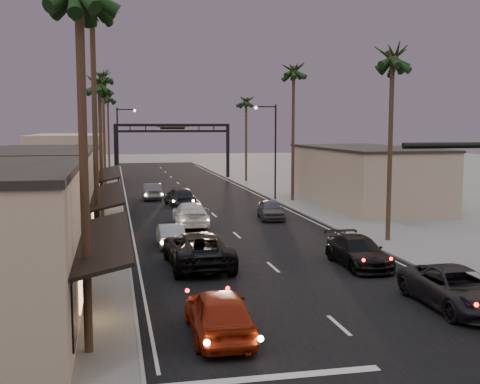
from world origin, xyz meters
name	(u,v)px	position (x,y,z in m)	size (l,w,h in m)	color
ground	(208,210)	(0.00, 40.00, 0.00)	(200.00, 200.00, 0.00)	slate
road	(200,202)	(0.00, 45.00, 0.00)	(14.00, 120.00, 0.02)	black
sidewalk_left	(96,196)	(-9.50, 52.00, 0.06)	(5.00, 92.00, 0.12)	slate
sidewalk_right	(279,191)	(9.50, 52.00, 0.06)	(5.00, 92.00, 0.12)	slate
storefront_mid	(19,202)	(-13.00, 26.00, 2.75)	(8.00, 14.00, 5.50)	#A59684
storefront_far	(48,181)	(-13.00, 42.00, 2.50)	(8.00, 16.00, 5.00)	#BDAA90
storefront_dist	(68,160)	(-13.00, 65.00, 3.00)	(8.00, 20.00, 6.00)	#A59684
building_right	(364,177)	(14.00, 40.00, 2.50)	(8.00, 18.00, 5.00)	#A59684
arch	(173,137)	(0.00, 70.00, 5.53)	(15.20, 0.40, 7.27)	black
streetlight_right	(273,144)	(6.92, 45.00, 5.33)	(2.13, 0.30, 9.00)	black
streetlight_left	(120,141)	(-6.92, 58.00, 5.33)	(2.13, 0.30, 9.00)	black
palm_lc	(99,79)	(-8.60, 36.00, 10.47)	(3.20, 3.20, 12.20)	#38281C
palm_ld	(103,73)	(-8.60, 55.00, 12.42)	(3.20, 3.20, 14.20)	#38281C
palm_ra	(393,51)	(8.60, 24.00, 11.44)	(3.20, 3.20, 13.20)	#38281C
palm_rb	(294,67)	(8.60, 44.00, 12.42)	(3.20, 3.20, 14.20)	#38281C
palm_rc	(246,98)	(8.60, 64.00, 10.47)	(3.20, 3.20, 12.20)	#38281C
palm_far	(108,94)	(-8.30, 78.00, 11.44)	(3.20, 3.20, 13.20)	#38281C
oncoming_red	(219,313)	(-4.36, 9.77, 0.84)	(1.98, 4.92, 1.68)	maroon
oncoming_pickup	(198,249)	(-3.68, 19.94, 0.90)	(2.97, 6.45, 1.79)	black
oncoming_silver	(170,235)	(-4.53, 25.44, 0.68)	(1.43, 4.11, 1.35)	#99999E
oncoming_white	(191,214)	(-2.47, 32.24, 0.85)	(2.38, 5.85, 1.70)	silver
oncoming_dgrey	(180,197)	(-2.06, 42.76, 0.86)	(2.04, 5.06, 1.72)	black
oncoming_grey_far	(152,191)	(-4.13, 48.26, 0.78)	(1.65, 4.73, 1.56)	#48484D
curbside_near	(457,289)	(5.23, 10.97, 0.79)	(2.61, 5.66, 1.57)	black
curbside_black	(358,252)	(4.26, 18.34, 0.75)	(2.11, 5.18, 1.50)	black
curbside_grey	(271,209)	(3.85, 34.04, 0.74)	(1.76, 4.36, 1.49)	#46464A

